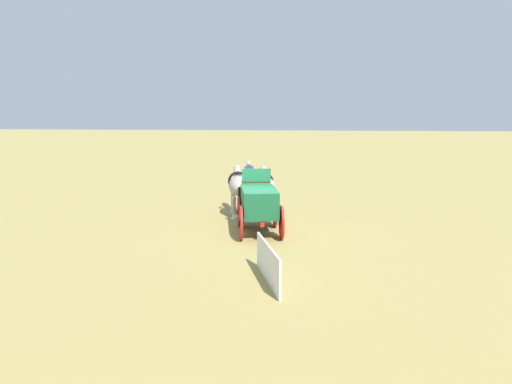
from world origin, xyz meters
name	(u,v)px	position (x,y,z in m)	size (l,w,h in m)	color
ground_plane	(259,233)	(0.00, 0.00, 0.00)	(220.00, 220.00, 0.00)	#9E8C4C
show_wagon	(259,203)	(0.14, 0.03, 1.22)	(5.73, 2.24, 2.75)	#195B38
draft_horse_near	(239,187)	(3.50, 1.33, 1.35)	(3.09, 1.29, 2.22)	#9E998E
draft_horse_off	(266,187)	(3.76, 0.05, 1.29)	(3.20, 1.27, 2.15)	#9E998E
sponsor_banner	(268,263)	(-5.98, -0.88, 0.55)	(3.20, 0.06, 1.10)	silver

